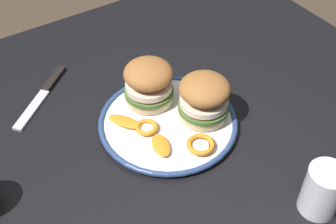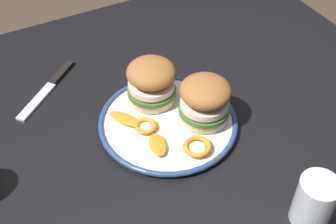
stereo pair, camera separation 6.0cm
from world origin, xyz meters
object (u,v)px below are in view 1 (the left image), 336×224
object	(u,v)px
dining_table	(174,160)
dinner_plate	(168,122)
drinking_glass	(321,193)
sandwich_half_right	(204,97)
sandwich_half_left	(150,81)
table_knife	(44,92)

from	to	relation	value
dining_table	dinner_plate	world-z (taller)	dinner_plate
dining_table	drinking_glass	distance (m)	0.35
sandwich_half_right	drinking_glass	size ratio (longest dim) A/B	1.49
dinner_plate	sandwich_half_left	bearing A→B (deg)	-92.36
sandwich_half_right	drinking_glass	world-z (taller)	sandwich_half_right
table_knife	dining_table	bearing A→B (deg)	124.52
dining_table	sandwich_half_right	bearing A→B (deg)	175.88
dinner_plate	table_knife	size ratio (longest dim) A/B	1.67
sandwich_half_left	table_knife	bearing A→B (deg)	-41.83
sandwich_half_left	sandwich_half_right	world-z (taller)	same
dining_table	table_knife	world-z (taller)	table_knife
sandwich_half_left	dining_table	bearing A→B (deg)	88.31
dinner_plate	sandwich_half_left	world-z (taller)	sandwich_half_left
sandwich_half_right	table_knife	size ratio (longest dim) A/B	0.83
dinner_plate	drinking_glass	size ratio (longest dim) A/B	2.98
dinner_plate	sandwich_half_right	distance (m)	0.10
drinking_glass	table_knife	xyz separation A→B (m)	(0.30, -0.57, -0.04)
dining_table	table_knife	xyz separation A→B (m)	(0.19, -0.27, 0.10)
drinking_glass	sandwich_half_right	bearing A→B (deg)	-82.03
dinner_plate	drinking_glass	world-z (taller)	drinking_glass
dining_table	drinking_glass	xyz separation A→B (m)	(-0.11, 0.30, 0.14)
dining_table	sandwich_half_right	size ratio (longest dim) A/B	7.99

